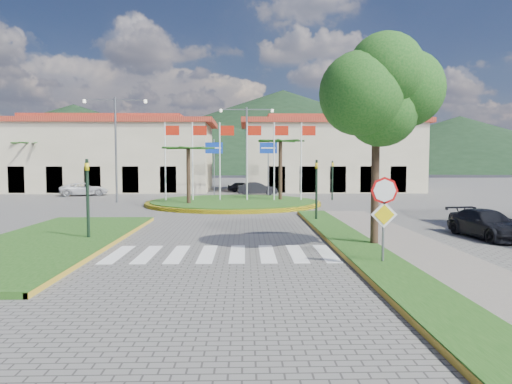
{
  "coord_description": "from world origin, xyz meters",
  "views": [
    {
      "loc": [
        0.87,
        -11.12,
        3.06
      ],
      "look_at": [
        1.32,
        8.0,
        1.82
      ],
      "focal_mm": 32.0,
      "sensor_mm": 36.0,
      "label": 1
    }
  ],
  "objects_px": {
    "stop_sign": "(384,206)",
    "car_dark_b": "(257,189)",
    "white_van": "(84,189)",
    "deciduous_tree": "(376,103)",
    "car_dark_a": "(242,187)",
    "roundabout_island": "(233,202)",
    "car_side_right": "(487,224)"
  },
  "relations": [
    {
      "from": "white_van",
      "to": "car_dark_b",
      "type": "height_order",
      "value": "car_dark_b"
    },
    {
      "from": "deciduous_tree",
      "to": "white_van",
      "type": "relative_size",
      "value": 1.58
    },
    {
      "from": "deciduous_tree",
      "to": "white_van",
      "type": "height_order",
      "value": "deciduous_tree"
    },
    {
      "from": "stop_sign",
      "to": "white_van",
      "type": "distance_m",
      "value": 35.01
    },
    {
      "from": "car_side_right",
      "to": "deciduous_tree",
      "type": "bearing_deg",
      "value": -165.84
    },
    {
      "from": "deciduous_tree",
      "to": "car_dark_b",
      "type": "relative_size",
      "value": 1.85
    },
    {
      "from": "roundabout_island",
      "to": "car_dark_a",
      "type": "height_order",
      "value": "roundabout_island"
    },
    {
      "from": "stop_sign",
      "to": "car_dark_b",
      "type": "xyz_separation_m",
      "value": [
        -2.9,
        29.62,
        -1.18
      ]
    },
    {
      "from": "deciduous_tree",
      "to": "car_dark_a",
      "type": "xyz_separation_m",
      "value": [
        -4.96,
        31.43,
        -4.65
      ]
    },
    {
      "from": "car_dark_b",
      "to": "car_side_right",
      "type": "bearing_deg",
      "value": -163.82
    },
    {
      "from": "roundabout_island",
      "to": "car_dark_b",
      "type": "xyz_separation_m",
      "value": [
        2.0,
        9.58,
        0.43
      ]
    },
    {
      "from": "car_dark_a",
      "to": "car_dark_b",
      "type": "distance_m",
      "value": 5.07
    },
    {
      "from": "deciduous_tree",
      "to": "car_dark_a",
      "type": "relative_size",
      "value": 2.21
    },
    {
      "from": "car_dark_a",
      "to": "car_dark_b",
      "type": "relative_size",
      "value": 0.83
    },
    {
      "from": "roundabout_island",
      "to": "deciduous_tree",
      "type": "xyz_separation_m",
      "value": [
        5.5,
        -17.0,
        5.0
      ]
    },
    {
      "from": "white_van",
      "to": "stop_sign",
      "type": "bearing_deg",
      "value": -168.97
    },
    {
      "from": "car_dark_b",
      "to": "stop_sign",
      "type": "bearing_deg",
      "value": -177.65
    },
    {
      "from": "deciduous_tree",
      "to": "roundabout_island",
      "type": "bearing_deg",
      "value": 107.91
    },
    {
      "from": "car_dark_b",
      "to": "car_dark_a",
      "type": "bearing_deg",
      "value": 13.48
    },
    {
      "from": "stop_sign",
      "to": "deciduous_tree",
      "type": "xyz_separation_m",
      "value": [
        0.6,
        3.04,
        3.38
      ]
    },
    {
      "from": "car_dark_a",
      "to": "car_side_right",
      "type": "height_order",
      "value": "car_side_right"
    },
    {
      "from": "stop_sign",
      "to": "car_dark_b",
      "type": "height_order",
      "value": "stop_sign"
    },
    {
      "from": "roundabout_island",
      "to": "car_side_right",
      "type": "relative_size",
      "value": 3.23
    },
    {
      "from": "stop_sign",
      "to": "car_dark_a",
      "type": "height_order",
      "value": "stop_sign"
    },
    {
      "from": "roundabout_island",
      "to": "car_dark_b",
      "type": "relative_size",
      "value": 3.45
    },
    {
      "from": "roundabout_island",
      "to": "car_dark_b",
      "type": "distance_m",
      "value": 9.8
    },
    {
      "from": "white_van",
      "to": "roundabout_island",
      "type": "bearing_deg",
      "value": -145.43
    },
    {
      "from": "stop_sign",
      "to": "deciduous_tree",
      "type": "bearing_deg",
      "value": 78.82
    },
    {
      "from": "stop_sign",
      "to": "car_dark_a",
      "type": "xyz_separation_m",
      "value": [
        -4.36,
        34.47,
        -1.27
      ]
    },
    {
      "from": "stop_sign",
      "to": "white_van",
      "type": "bearing_deg",
      "value": 122.85
    },
    {
      "from": "roundabout_island",
      "to": "car_dark_b",
      "type": "height_order",
      "value": "roundabout_island"
    },
    {
      "from": "stop_sign",
      "to": "car_dark_b",
      "type": "distance_m",
      "value": 29.78
    }
  ]
}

